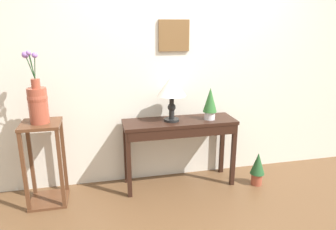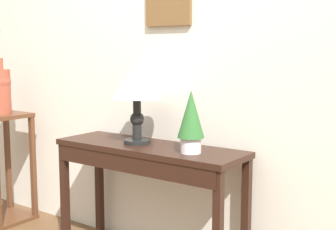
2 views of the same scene
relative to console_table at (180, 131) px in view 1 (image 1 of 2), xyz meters
The scene contains 7 objects.
back_wall_with_art 0.83m from the console_table, 69.73° to the left, with size 9.00×0.13×2.80m.
console_table is the anchor object (origin of this frame).
table_lamp 0.47m from the console_table, 165.18° to the left, with size 0.30×0.30×0.48m.
potted_plant_on_console 0.45m from the console_table, ahead, with size 0.15×0.15×0.35m.
pedestal_stand_left 1.41m from the console_table, behind, with size 0.37×0.37×0.85m.
flower_vase_tall 1.45m from the console_table, behind, with size 0.19×0.22×0.68m.
potted_plant_floor 0.97m from the console_table, 13.12° to the right, with size 0.16×0.16×0.38m.
Camera 1 is at (-0.94, -1.94, 1.73)m, focal length 32.98 mm.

